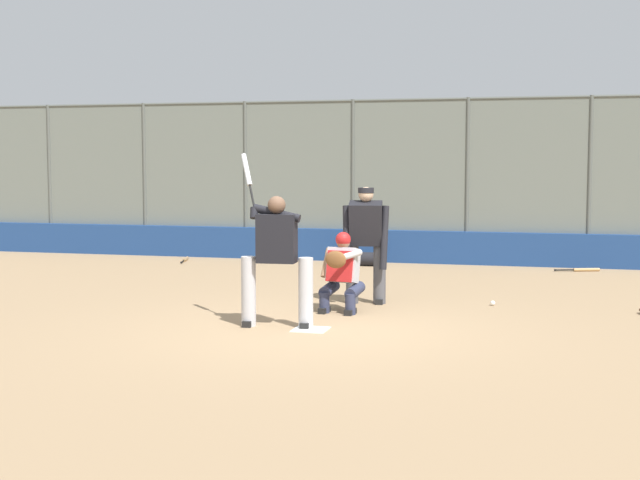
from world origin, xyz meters
name	(u,v)px	position (x,y,z in m)	size (l,w,h in m)	color
ground_plane	(311,330)	(0.00, 0.00, 0.00)	(160.00, 160.00, 0.00)	#9E7F5B
home_plate_marker	(311,329)	(0.00, 0.00, 0.01)	(0.43, 0.43, 0.01)	white
backstop_fence	(409,177)	(0.00, -7.81, 1.80)	(21.78, 0.08, 3.42)	#515651
padding_wall	(408,247)	(0.00, -7.71, 0.34)	(21.27, 0.18, 0.68)	navy
bleachers_beyond	(271,227)	(3.84, -10.31, 0.48)	(15.19, 2.50, 1.48)	slate
batter_at_plate	(276,256)	(0.48, -0.09, 0.92)	(1.08, 0.58, 2.22)	#B7B7BC
catcher_behind_plate	(341,271)	(-0.07, -1.40, 0.58)	(0.61, 0.74, 1.13)	#2D334C
umpire_home	(366,241)	(-0.25, -2.20, 0.94)	(0.70, 0.48, 1.74)	#4C4C51
spare_bat_near_backstop	(583,270)	(-3.51, -7.11, 0.03)	(0.86, 0.35, 0.07)	black
spare_bat_by_padding	(185,259)	(4.65, -6.84, 0.03)	(0.29, 0.89, 0.07)	black
baseball_loose	(493,303)	(-2.10, -2.51, 0.04)	(0.07, 0.07, 0.07)	white
equipment_bag_dugout_side	(355,259)	(0.97, -6.95, 0.14)	(1.13, 0.28, 0.28)	black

